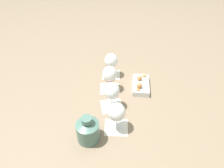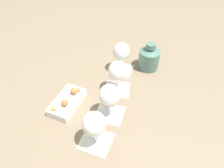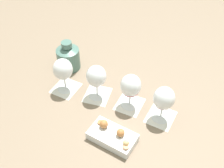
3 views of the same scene
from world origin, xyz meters
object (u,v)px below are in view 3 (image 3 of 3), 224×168
at_px(snack_dish, 113,136).
at_px(ceramic_vase, 68,57).
at_px(wine_glass_3, 164,100).
at_px(wine_glass_0, 63,71).
at_px(wine_glass_1, 96,78).
at_px(wine_glass_2, 131,87).

bearing_deg(snack_dish, ceramic_vase, 119.65).
distance_m(wine_glass_3, ceramic_vase, 0.52).
xyz_separation_m(wine_glass_0, ceramic_vase, (-0.01, 0.15, -0.04)).
xyz_separation_m(wine_glass_1, wine_glass_3, (0.27, -0.11, 0.00)).
height_order(wine_glass_0, ceramic_vase, wine_glass_0).
xyz_separation_m(wine_glass_1, wine_glass_2, (0.14, -0.05, 0.00)).
bearing_deg(wine_glass_0, wine_glass_1, -13.45).
bearing_deg(ceramic_vase, snack_dish, -60.35).
relative_size(wine_glass_0, wine_glass_1, 1.00).
bearing_deg(wine_glass_3, wine_glass_2, 154.05).
distance_m(wine_glass_0, ceramic_vase, 0.15).
distance_m(wine_glass_1, ceramic_vase, 0.24).
xyz_separation_m(wine_glass_0, wine_glass_1, (0.15, -0.04, -0.00)).
distance_m(wine_glass_2, snack_dish, 0.21).
relative_size(wine_glass_1, wine_glass_3, 1.00).
bearing_deg(wine_glass_0, wine_glass_2, -15.79).
relative_size(wine_glass_0, snack_dish, 0.79).
bearing_deg(wine_glass_3, ceramic_vase, 145.52).
xyz_separation_m(wine_glass_2, ceramic_vase, (-0.30, 0.23, -0.04)).
xyz_separation_m(wine_glass_2, snack_dish, (-0.06, -0.18, -0.08)).
bearing_deg(wine_glass_2, snack_dish, -108.98).
height_order(wine_glass_3, snack_dish, wine_glass_3).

